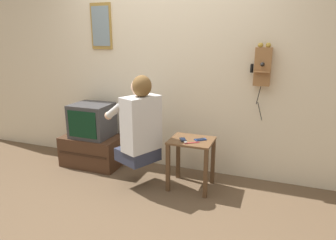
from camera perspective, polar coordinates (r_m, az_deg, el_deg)
name	(u,v)px	position (r m, az deg, el deg)	size (l,w,h in m)	color
ground_plane	(123,216)	(2.96, -8.63, -17.58)	(14.00, 14.00, 0.00)	brown
wall_back	(169,66)	(3.64, 0.25, 10.21)	(6.80, 0.05, 2.55)	beige
side_table	(191,152)	(3.25, 4.46, -6.07)	(0.46, 0.39, 0.56)	brown
person	(140,123)	(3.18, -5.41, -0.62)	(0.62, 0.58, 0.94)	#2D3347
tv_stand	(93,150)	(4.02, -14.11, -5.63)	(0.75, 0.46, 0.39)	#422819
television	(92,120)	(3.90, -14.25, -0.06)	(0.48, 0.43, 0.42)	#38383A
wall_phone_antique	(263,66)	(3.33, 17.58, 9.77)	(0.21, 0.18, 0.82)	olive
framed_picture	(101,26)	(3.99, -12.62, 17.03)	(0.28, 0.03, 0.55)	olive
cell_phone_held	(183,140)	(3.18, 2.87, -3.75)	(0.11, 0.14, 0.01)	black
cell_phone_spare	(200,140)	(3.20, 6.19, -3.71)	(0.13, 0.13, 0.01)	navy
toothbrush	(191,143)	(3.09, 4.34, -4.32)	(0.14, 0.10, 0.02)	#D83F4C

